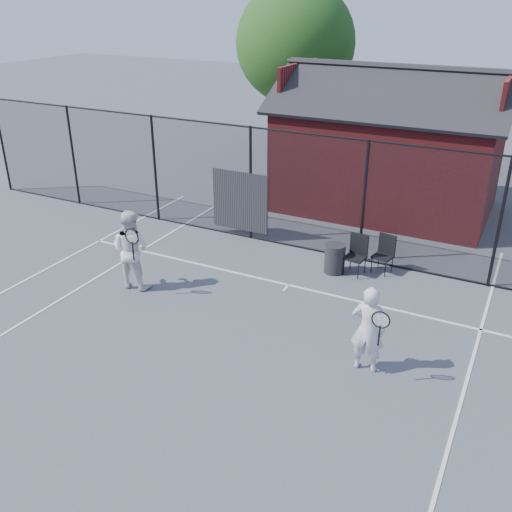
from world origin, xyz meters
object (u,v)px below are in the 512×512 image
at_px(clubhouse, 388,155).
at_px(chair_right, 383,255).
at_px(player_back, 131,249).
at_px(chair_left, 355,256).
at_px(waste_bin, 335,258).
at_px(player_front, 368,329).

height_order(clubhouse, chair_right, clubhouse).
xyz_separation_m(player_back, chair_left, (4.22, 2.78, -0.44)).
bearing_deg(chair_right, player_back, -134.50).
distance_m(clubhouse, chair_left, 4.97).
bearing_deg(chair_left, chair_right, 42.99).
bearing_deg(waste_bin, player_front, -62.04).
height_order(player_front, chair_left, player_front).
distance_m(chair_left, chair_right, 0.67).
distance_m(player_back, waste_bin, 4.66).
distance_m(player_front, chair_right, 3.93).
distance_m(clubhouse, chair_right, 4.70).
height_order(chair_right, waste_bin, chair_right).
xyz_separation_m(player_back, chair_right, (4.76, 3.18, -0.46)).
bearing_deg(player_back, waste_bin, 35.45).
distance_m(clubhouse, player_back, 8.42).
bearing_deg(clubhouse, chair_left, -82.56).
xyz_separation_m(chair_right, waste_bin, (-1.00, -0.50, -0.09)).
relative_size(clubhouse, chair_right, 7.36).
bearing_deg(chair_left, player_back, -139.65).
distance_m(player_front, player_back, 5.58).
xyz_separation_m(chair_left, chair_right, (0.55, 0.40, -0.02)).
bearing_deg(player_front, chair_left, 110.97).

